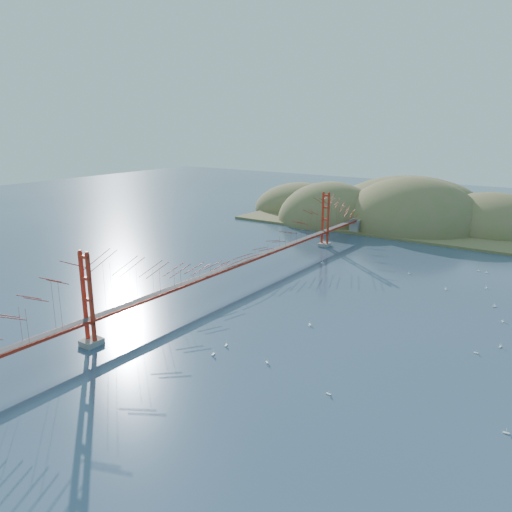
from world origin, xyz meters
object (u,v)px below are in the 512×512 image
Objects in this scene: sailboat_0 at (226,345)px; sailboat_1 at (310,324)px; sailboat_2 at (329,393)px; bridge at (241,241)px.

sailboat_1 is at bearing 65.55° from sailboat_0.
sailboat_1 reaches higher than sailboat_2.
sailboat_2 is (9.98, -14.13, -0.01)m from sailboat_1.
sailboat_1 is (18.55, -9.80, -6.86)m from bridge.
bridge is 142.44× the size of sailboat_1.
bridge is 22.08m from sailboat_1.
bridge is 137.11× the size of sailboat_0.
sailboat_0 is at bearing 169.38° from sailboat_2.
bridge reaches higher than sailboat_0.
bridge is at bearing 140.02° from sailboat_2.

